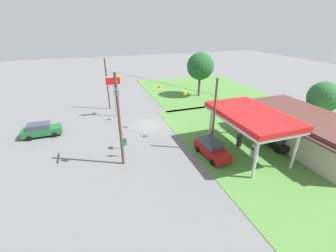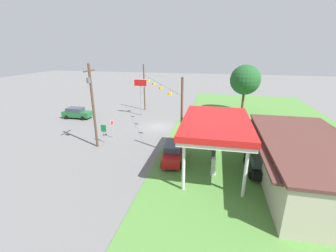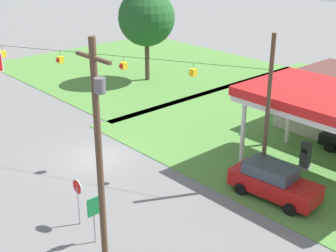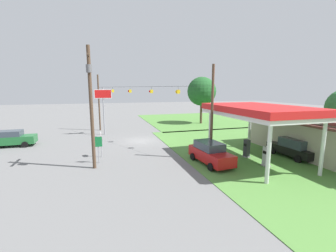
{
  "view_description": "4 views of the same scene",
  "coord_description": "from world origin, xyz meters",
  "views": [
    {
      "loc": [
        29.81,
        -7.73,
        14.0
      ],
      "look_at": [
        4.31,
        1.23,
        1.56
      ],
      "focal_mm": 24.0,
      "sensor_mm": 36.0,
      "label": 1
    },
    {
      "loc": [
        31.87,
        8.2,
        11.43
      ],
      "look_at": [
        4.61,
        2.54,
        1.82
      ],
      "focal_mm": 24.0,
      "sensor_mm": 36.0,
      "label": 2
    },
    {
      "loc": [
        23.26,
        -14.82,
        13.34
      ],
      "look_at": [
        4.27,
        2.32,
        2.85
      ],
      "focal_mm": 50.0,
      "sensor_mm": 36.0,
      "label": 3
    },
    {
      "loc": [
        27.8,
        -4.76,
        6.57
      ],
      "look_at": [
        2.12,
        2.94,
        2.12
      ],
      "focal_mm": 24.0,
      "sensor_mm": 36.0,
      "label": 4
    }
  ],
  "objects": [
    {
      "name": "fuel_pump_near",
      "position": [
        9.85,
        8.57,
        0.83
      ],
      "size": [
        0.71,
        0.56,
        1.74
      ],
      "color": "gray",
      "rests_on": "ground"
    },
    {
      "name": "stop_sign_roadside",
      "position": [
        5.71,
        -4.88,
        1.81
      ],
      "size": [
        0.8,
        0.08,
        2.5
      ],
      "rotation": [
        0.0,
        0.0,
        3.14
      ],
      "color": "#99999E",
      "rests_on": "ground"
    },
    {
      "name": "route_sign",
      "position": [
        7.51,
        -5.15,
        1.71
      ],
      "size": [
        0.1,
        0.7,
        2.4
      ],
      "color": "gray",
      "rests_on": "ground"
    },
    {
      "name": "ground_plane",
      "position": [
        0.0,
        0.0,
        0.0
      ],
      "size": [
        160.0,
        160.0,
        0.0
      ],
      "primitive_type": "plane",
      "color": "slate"
    },
    {
      "name": "grass_verge_station_corner",
      "position": [
        13.2,
        16.51,
        0.02
      ],
      "size": [
        36.0,
        28.0,
        0.04
      ],
      "primitive_type": "cube",
      "color": "#4C7F38",
      "rests_on": "ground"
    },
    {
      "name": "tree_west_verge",
      "position": [
        -11.22,
        13.55,
        6.08
      ],
      "size": [
        5.39,
        5.39,
        8.79
      ],
      "color": "#4C3828",
      "rests_on": "ground"
    },
    {
      "name": "fuel_pump_far",
      "position": [
        12.56,
        8.57,
        0.83
      ],
      "size": [
        0.71,
        0.56,
        1.74
      ],
      "color": "gray",
      "rests_on": "ground"
    },
    {
      "name": "signal_span_gantry",
      "position": [
        0.0,
        -0.01,
        4.78
      ],
      "size": [
        18.89,
        10.24,
        8.75
      ],
      "color": "#4C3828",
      "rests_on": "ground"
    },
    {
      "name": "car_at_pumps_front",
      "position": [
        10.57,
        4.3,
        1.0
      ],
      "size": [
        5.05,
        2.44,
        1.95
      ],
      "rotation": [
        0.0,
        0.0,
        0.09
      ],
      "color": "#AD1414",
      "rests_on": "ground"
    },
    {
      "name": "grass_verge_opposite_corner",
      "position": [
        -16.0,
        16.0,
        0.02
      ],
      "size": [
        24.0,
        24.0,
        0.04
      ],
      "primitive_type": "cube",
      "color": "#4C7F38",
      "rests_on": "ground"
    },
    {
      "name": "stop_sign_overhead",
      "position": [
        -5.35,
        -4.38,
        4.91
      ],
      "size": [
        0.22,
        2.35,
        6.78
      ],
      "color": "gray",
      "rests_on": "ground"
    },
    {
      "name": "car_at_pumps_rear",
      "position": [
        11.18,
        12.85,
        0.97
      ],
      "size": [
        4.85,
        2.29,
        1.91
      ],
      "rotation": [
        0.0,
        0.0,
        3.19
      ],
      "color": "black",
      "rests_on": "ground"
    },
    {
      "name": "utility_pole_main",
      "position": [
        8.81,
        -5.5,
        5.54
      ],
      "size": [
        2.2,
        0.44,
        9.91
      ],
      "color": "#4C3828",
      "rests_on": "ground"
    },
    {
      "name": "gas_station_canopy",
      "position": [
        11.2,
        8.57,
        4.6
      ],
      "size": [
        10.08,
        6.29,
        5.11
      ],
      "color": "silver",
      "rests_on": "ground"
    },
    {
      "name": "gas_station_store",
      "position": [
        11.95,
        16.5,
        1.98
      ],
      "size": [
        15.5,
        8.2,
        3.93
      ],
      "color": "#B2A893",
      "rests_on": "ground"
    },
    {
      "name": "car_on_crossroad",
      "position": [
        -1.46,
        -14.81,
        0.96
      ],
      "size": [
        2.14,
        4.9,
        1.86
      ],
      "rotation": [
        0.0,
        0.0,
        1.58
      ],
      "color": "#1E602D",
      "rests_on": "ground"
    }
  ]
}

